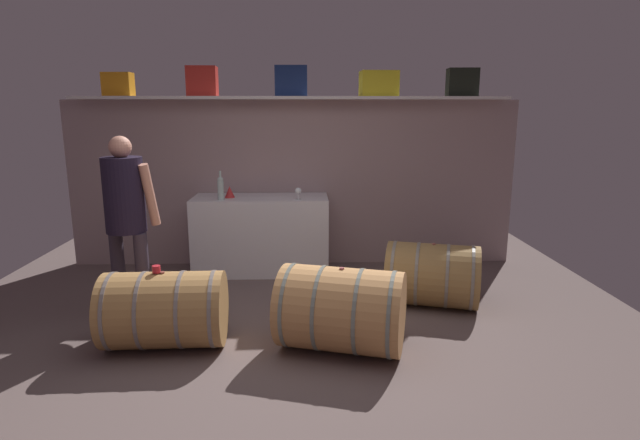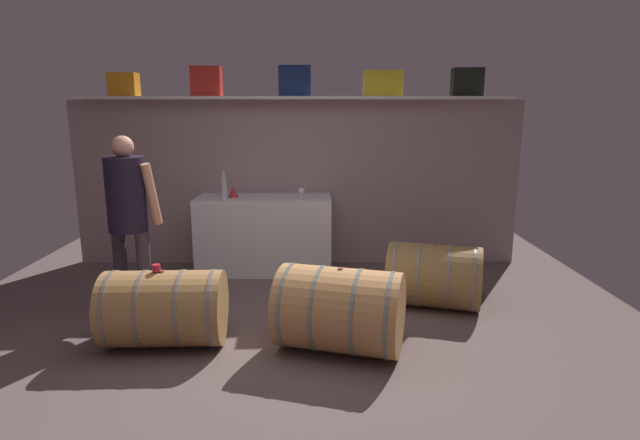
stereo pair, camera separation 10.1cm
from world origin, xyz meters
The scene contains 17 objects.
ground_plane centered at (0.00, 0.63, -0.01)m, with size 6.43×8.22×0.02m, color #604F4C.
back_wall_panel centered at (0.00, 2.51, 0.97)m, with size 5.23×0.10×1.94m, color gray.
high_shelf_board centered at (0.00, 2.36, 1.95)m, with size 4.81×0.40×0.03m, color silver.
toolcase_orange centered at (-1.91, 2.36, 2.09)m, with size 0.31×0.19×0.25m, color orange.
toolcase_red centered at (-0.99, 2.36, 2.13)m, with size 0.32×0.25×0.32m, color red.
toolcase_navy centered at (-0.01, 2.36, 2.13)m, with size 0.35×0.21×0.33m, color navy.
toolcase_yellow centered at (0.97, 2.36, 2.11)m, with size 0.41×0.29×0.28m, color yellow.
toolcase_black centered at (1.91, 2.36, 2.12)m, with size 0.33×0.21×0.31m, color black.
work_cabinet centered at (-0.36, 2.15, 0.43)m, with size 1.51×0.60×0.87m, color silver.
wine_bottle_clear centered at (-0.77, 1.97, 1.00)m, with size 0.07×0.07×0.32m.
wine_glass centered at (0.07, 1.96, 0.96)m, with size 0.07×0.07×0.13m.
red_funnel centered at (-0.70, 2.12, 0.93)m, with size 0.11×0.11×0.13m, color red.
wine_barrel_near centered at (-0.96, 0.26, 0.30)m, with size 0.94×0.63×0.61m.
wine_barrel_far centered at (0.41, 0.16, 0.33)m, with size 1.07×0.88×0.66m.
wine_barrel_flank centered at (1.33, 1.05, 0.30)m, with size 0.98×0.80×0.61m.
tasting_cup centered at (-1.00, 0.26, 0.63)m, with size 0.06×0.06×0.05m, color red.
winemaker_pouring centered at (-1.41, 0.87, 0.99)m, with size 0.51×0.46×1.61m.
Camera 2 is at (0.24, -3.51, 1.83)m, focal length 28.69 mm.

